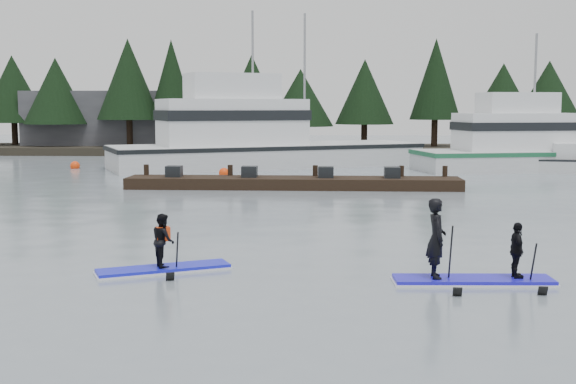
{
  "coord_description": "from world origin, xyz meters",
  "views": [
    {
      "loc": [
        0.89,
        -16.04,
        3.7
      ],
      "look_at": [
        0.0,
        6.0,
        1.1
      ],
      "focal_mm": 45.0,
      "sensor_mm": 36.0,
      "label": 1
    }
  ],
  "objects_px": {
    "fishing_boat_large": "(259,154)",
    "floating_dock": "(293,183)",
    "fishing_boat_medium": "(537,159)",
    "paddleboard_solo": "(163,252)",
    "paddleboard_duo": "(468,255)"
  },
  "relations": [
    {
      "from": "paddleboard_duo",
      "to": "fishing_boat_large",
      "type": "bearing_deg",
      "value": 101.1
    },
    {
      "from": "fishing_boat_large",
      "to": "paddleboard_duo",
      "type": "relative_size",
      "value": 5.87
    },
    {
      "from": "fishing_boat_large",
      "to": "paddleboard_duo",
      "type": "xyz_separation_m",
      "value": [
        6.81,
        -29.56,
        -0.21
      ]
    },
    {
      "from": "fishing_boat_medium",
      "to": "paddleboard_solo",
      "type": "bearing_deg",
      "value": -133.16
    },
    {
      "from": "fishing_boat_medium",
      "to": "paddleboard_duo",
      "type": "bearing_deg",
      "value": -121.31
    },
    {
      "from": "floating_dock",
      "to": "paddleboard_duo",
      "type": "xyz_separation_m",
      "value": [
        4.28,
        -17.73,
        0.36
      ]
    },
    {
      "from": "paddleboard_solo",
      "to": "fishing_boat_large",
      "type": "bearing_deg",
      "value": 65.8
    },
    {
      "from": "fishing_boat_large",
      "to": "fishing_boat_medium",
      "type": "bearing_deg",
      "value": -29.31
    },
    {
      "from": "fishing_boat_medium",
      "to": "floating_dock",
      "type": "relative_size",
      "value": 1.03
    },
    {
      "from": "paddleboard_duo",
      "to": "floating_dock",
      "type": "bearing_deg",
      "value": 101.7
    },
    {
      "from": "floating_dock",
      "to": "paddleboard_duo",
      "type": "bearing_deg",
      "value": -75.49
    },
    {
      "from": "floating_dock",
      "to": "paddleboard_solo",
      "type": "relative_size",
      "value": 5.07
    },
    {
      "from": "fishing_boat_medium",
      "to": "floating_dock",
      "type": "xyz_separation_m",
      "value": [
        -14.12,
        -10.42,
        -0.39
      ]
    },
    {
      "from": "fishing_boat_large",
      "to": "floating_dock",
      "type": "distance_m",
      "value": 12.11
    },
    {
      "from": "fishing_boat_medium",
      "to": "fishing_boat_large",
      "type": "bearing_deg",
      "value": 163.11
    }
  ]
}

